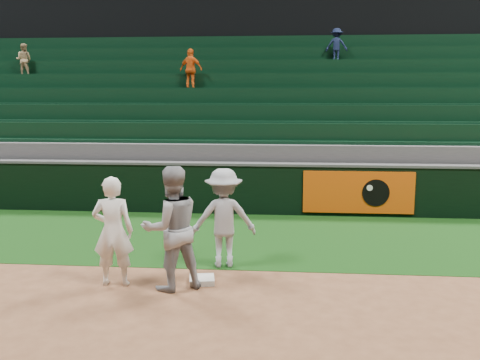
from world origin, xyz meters
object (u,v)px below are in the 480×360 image
(first_baseman, at_px, (113,231))
(base_coach, at_px, (224,218))
(baserunner, at_px, (172,228))
(first_base, at_px, (202,280))

(first_baseman, xyz_separation_m, base_coach, (1.57, 1.02, -0.00))
(base_coach, bearing_deg, baserunner, 49.43)
(first_baseman, relative_size, base_coach, 1.01)
(baserunner, bearing_deg, first_base, -174.59)
(base_coach, bearing_deg, first_baseman, 23.03)
(first_base, relative_size, baserunner, 0.20)
(first_base, xyz_separation_m, base_coach, (0.25, 0.82, 0.80))
(baserunner, bearing_deg, base_coach, -150.11)
(first_base, height_order, baserunner, baserunner)
(baserunner, xyz_separation_m, base_coach, (0.65, 1.09, -0.09))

